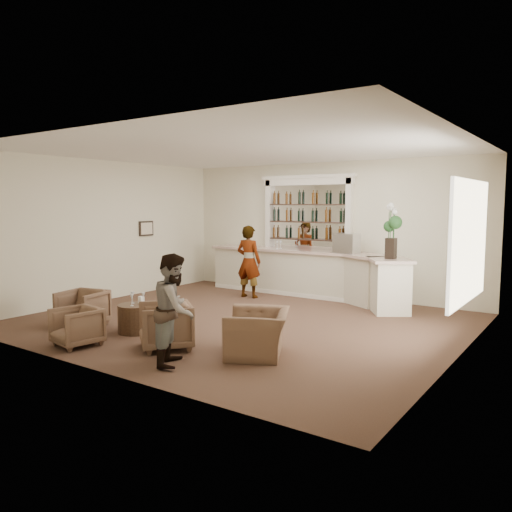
{
  "coord_description": "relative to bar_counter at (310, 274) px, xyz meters",
  "views": [
    {
      "loc": [
        5.64,
        -7.72,
        2.28
      ],
      "look_at": [
        -0.33,
        0.9,
        1.18
      ],
      "focal_mm": 35.0,
      "sensor_mm": 36.0,
      "label": 1
    }
  ],
  "objects": [
    {
      "name": "ground",
      "position": [
        0.16,
        -3.0,
        -0.57
      ],
      "size": [
        8.0,
        8.0,
        0.0
      ],
      "primitive_type": "plane",
      "color": "brown",
      "rests_on": "ground"
    },
    {
      "name": "room_shell",
      "position": [
        0.33,
        -2.29,
        1.77
      ],
      "size": [
        8.04,
        7.02,
        3.32
      ],
      "color": "beige",
      "rests_on": "ground"
    },
    {
      "name": "bar_counter",
      "position": [
        0.0,
        0.0,
        0.0
      ],
      "size": [
        5.72,
        1.8,
        1.14
      ],
      "color": "white",
      "rests_on": "ground"
    },
    {
      "name": "back_bar_alcove",
      "position": [
        -0.34,
        0.41,
        1.46
      ],
      "size": [
        2.64,
        0.25,
        3.0
      ],
      "color": "white",
      "rests_on": "ground"
    },
    {
      "name": "cocktail_table",
      "position": [
        -0.92,
        -4.76,
        -0.32
      ],
      "size": [
        0.65,
        0.65,
        0.5
      ],
      "primitive_type": "cylinder",
      "color": "#4F3522",
      "rests_on": "ground"
    },
    {
      "name": "sommelier",
      "position": [
        -1.2,
        -0.91,
        0.31
      ],
      "size": [
        0.67,
        0.47,
        1.76
      ],
      "primitive_type": "imported",
      "rotation": [
        0.0,
        0.0,
        3.22
      ],
      "color": "gray",
      "rests_on": "ground"
    },
    {
      "name": "guest",
      "position": [
        0.89,
        -5.66,
        0.22
      ],
      "size": [
        0.9,
        0.97,
        1.59
      ],
      "primitive_type": "imported",
      "rotation": [
        0.0,
        0.0,
        2.09
      ],
      "color": "gray",
      "rests_on": "ground"
    },
    {
      "name": "armchair_left",
      "position": [
        -2.03,
        -5.07,
        -0.23
      ],
      "size": [
        0.88,
        0.89,
        0.69
      ],
      "primitive_type": "imported",
      "rotation": [
        0.0,
        0.0,
        0.21
      ],
      "color": "brown",
      "rests_on": "ground"
    },
    {
      "name": "armchair_center",
      "position": [
        -1.05,
        -5.9,
        -0.26
      ],
      "size": [
        0.77,
        0.79,
        0.62
      ],
      "primitive_type": "imported",
      "rotation": [
        0.0,
        0.0,
        -0.17
      ],
      "color": "brown",
      "rests_on": "ground"
    },
    {
      "name": "armchair_right",
      "position": [
        0.24,
        -5.19,
        -0.21
      ],
      "size": [
        1.11,
        1.12,
        0.73
      ],
      "primitive_type": "imported",
      "rotation": [
        0.0,
        0.0,
        -0.68
      ],
      "color": "brown",
      "rests_on": "ground"
    },
    {
      "name": "armchair_far",
      "position": [
        1.63,
        -4.64,
        -0.24
      ],
      "size": [
        1.29,
        1.34,
        0.68
      ],
      "primitive_type": "imported",
      "rotation": [
        0.0,
        0.0,
        -1.09
      ],
      "color": "brown",
      "rests_on": "ground"
    },
    {
      "name": "espresso_machine",
      "position": [
        0.97,
        -0.03,
        0.79
      ],
      "size": [
        0.54,
        0.46,
        0.46
      ],
      "primitive_type": "cube",
      "rotation": [
        0.0,
        0.0,
        -0.04
      ],
      "color": "silver",
      "rests_on": "bar_counter"
    },
    {
      "name": "flower_vase",
      "position": [
        2.23,
        -0.61,
        1.21
      ],
      "size": [
        0.3,
        0.3,
        1.15
      ],
      "color": "black",
      "rests_on": "bar_counter"
    },
    {
      "name": "wine_glass_bar_left",
      "position": [
        -0.95,
        -0.02,
        0.67
      ],
      "size": [
        0.07,
        0.07,
        0.21
      ],
      "primitive_type": null,
      "color": "white",
      "rests_on": "bar_counter"
    },
    {
      "name": "wine_glass_bar_right",
      "position": [
        -0.9,
        0.07,
        0.67
      ],
      "size": [
        0.07,
        0.07,
        0.21
      ],
      "primitive_type": null,
      "color": "white",
      "rests_on": "bar_counter"
    },
    {
      "name": "wine_glass_tbl_a",
      "position": [
        -1.04,
        -4.73,
        0.03
      ],
      "size": [
        0.07,
        0.07,
        0.21
      ],
      "primitive_type": null,
      "color": "white",
      "rests_on": "cocktail_table"
    },
    {
      "name": "wine_glass_tbl_b",
      "position": [
        -0.82,
        -4.68,
        0.03
      ],
      "size": [
        0.07,
        0.07,
        0.21
      ],
      "primitive_type": null,
      "color": "white",
      "rests_on": "cocktail_table"
    },
    {
      "name": "wine_glass_tbl_c",
      "position": [
        -0.88,
        -4.89,
        0.03
      ],
      "size": [
        0.07,
        0.07,
        0.21
      ],
      "primitive_type": null,
      "color": "white",
      "rests_on": "cocktail_table"
    },
    {
      "name": "napkin_holder",
      "position": [
        -0.94,
        -4.62,
        -0.01
      ],
      "size": [
        0.08,
        0.08,
        0.12
      ],
      "primitive_type": "cube",
      "color": "white",
      "rests_on": "cocktail_table"
    }
  ]
}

